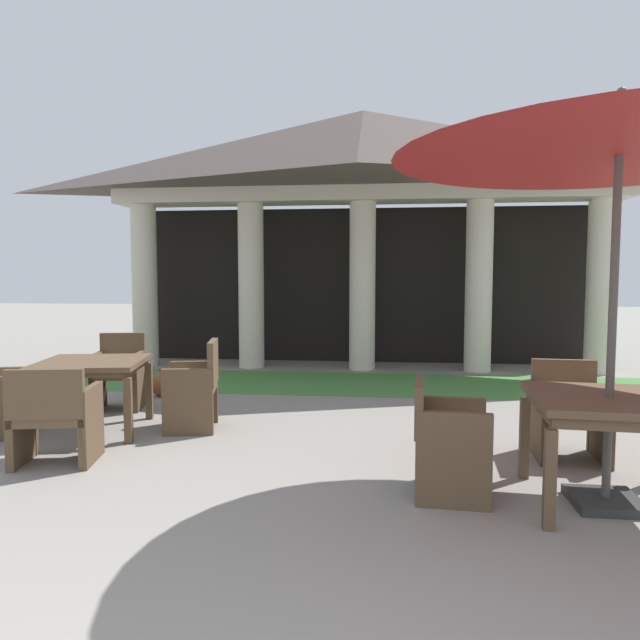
% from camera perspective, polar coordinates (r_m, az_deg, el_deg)
% --- Properties ---
extents(background_pavilion, '(8.78, 2.94, 4.26)m').
position_cam_1_polar(background_pavilion, '(9.77, 4.34, 14.40)').
color(background_pavilion, beige).
rests_on(background_pavilion, ground).
extents(lawn_strip, '(10.58, 1.84, 0.01)m').
position_cam_1_polar(lawn_strip, '(8.34, 3.84, -6.34)').
color(lawn_strip, '#47843D').
rests_on(lawn_strip, ground).
extents(patio_table_near_foreground, '(1.06, 1.06, 0.75)m').
position_cam_1_polar(patio_table_near_foreground, '(4.34, 26.92, -8.08)').
color(patio_table_near_foreground, brown).
rests_on(patio_table_near_foreground, ground).
extents(patio_umbrella_near_foreground, '(2.95, 2.95, 2.77)m').
position_cam_1_polar(patio_umbrella_near_foreground, '(4.35, 27.80, 16.60)').
color(patio_umbrella_near_foreground, '#2D2D2D').
rests_on(patio_umbrella_near_foreground, ground).
extents(patio_chair_near_foreground_west, '(0.55, 0.58, 0.81)m').
position_cam_1_polar(patio_chair_near_foreground_west, '(4.23, 12.63, -11.61)').
color(patio_chair_near_foreground_west, brown).
rests_on(patio_chair_near_foreground_west, ground).
extents(patio_chair_near_foreground_north, '(0.60, 0.62, 0.82)m').
position_cam_1_polar(patio_chair_near_foreground_north, '(5.39, 23.61, -8.50)').
color(patio_chair_near_foreground_north, brown).
rests_on(patio_chair_near_foreground_north, ground).
extents(patio_table_mid_left, '(1.16, 1.16, 0.72)m').
position_cam_1_polar(patio_table_mid_left, '(6.16, -21.84, -4.60)').
color(patio_table_mid_left, brown).
rests_on(patio_table_mid_left, ground).
extents(patio_chair_mid_left_north, '(0.63, 0.61, 0.88)m').
position_cam_1_polar(patio_chair_mid_left_north, '(7.15, -19.44, -5.10)').
color(patio_chair_mid_left_north, brown).
rests_on(patio_chair_mid_left_north, ground).
extents(patio_chair_mid_left_east, '(0.60, 0.64, 0.91)m').
position_cam_1_polar(patio_chair_mid_left_east, '(5.98, -12.43, -6.67)').
color(patio_chair_mid_left_east, brown).
rests_on(patio_chair_mid_left_east, ground).
extents(patio_chair_mid_left_south, '(0.71, 0.62, 0.83)m').
position_cam_1_polar(patio_chair_mid_left_south, '(5.26, -25.00, -8.78)').
color(patio_chair_mid_left_south, brown).
rests_on(patio_chair_mid_left_south, ground).
extents(terracotta_urn, '(0.30, 0.30, 0.39)m').
position_cam_1_polar(terracotta_urn, '(7.73, -15.50, -6.21)').
color(terracotta_urn, brown).
rests_on(terracotta_urn, ground).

